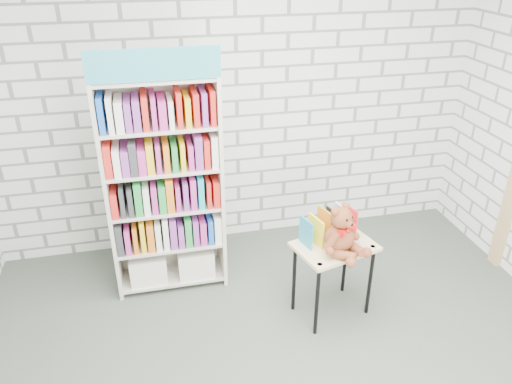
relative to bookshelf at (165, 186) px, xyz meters
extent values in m
plane|color=#404A3E|center=(0.73, -1.36, -0.94)|extent=(4.50, 4.50, 0.00)
cube|color=silver|center=(0.73, 0.64, 0.46)|extent=(4.50, 0.02, 2.80)
cube|color=beige|center=(-0.44, -0.01, -0.02)|extent=(0.03, 0.36, 1.84)
cube|color=beige|center=(0.44, -0.01, -0.02)|extent=(0.03, 0.36, 1.84)
cube|color=beige|center=(0.00, 0.16, -0.02)|extent=(0.92, 0.02, 1.84)
cube|color=teal|center=(0.00, -0.17, 1.01)|extent=(0.92, 0.02, 0.22)
cube|color=beige|center=(0.00, -0.01, -0.88)|extent=(0.86, 0.34, 0.03)
cube|color=beige|center=(0.00, -0.01, -0.53)|extent=(0.86, 0.34, 0.03)
cube|color=beige|center=(0.00, -0.01, -0.18)|extent=(0.86, 0.34, 0.03)
cube|color=beige|center=(0.00, -0.01, 0.16)|extent=(0.86, 0.34, 0.03)
cube|color=beige|center=(0.00, -0.01, 0.51)|extent=(0.86, 0.34, 0.03)
cube|color=beige|center=(0.00, -0.01, 0.88)|extent=(0.86, 0.34, 0.03)
cube|color=silver|center=(-0.20, -0.01, -0.74)|extent=(0.31, 0.30, 0.25)
cube|color=silver|center=(0.20, -0.01, -0.74)|extent=(0.31, 0.30, 0.25)
cube|color=orange|center=(0.00, -0.02, -0.40)|extent=(0.86, 0.30, 0.25)
cube|color=#BF338C|center=(0.00, -0.02, -0.05)|extent=(0.86, 0.30, 0.25)
cube|color=#19A5B2|center=(0.00, -0.02, 0.30)|extent=(0.86, 0.30, 0.25)
cube|color=white|center=(0.00, -0.02, 0.64)|extent=(0.86, 0.30, 0.25)
cube|color=#D9BD82|center=(1.21, -0.69, -0.31)|extent=(0.68, 0.55, 0.03)
cylinder|color=black|center=(1.01, -0.91, -0.63)|extent=(0.03, 0.03, 0.61)
cylinder|color=black|center=(0.93, -0.60, -0.63)|extent=(0.03, 0.03, 0.61)
cylinder|color=black|center=(1.50, -0.78, -0.63)|extent=(0.03, 0.03, 0.61)
cylinder|color=black|center=(1.41, -0.47, -0.63)|extent=(0.03, 0.03, 0.61)
cylinder|color=black|center=(1.02, -0.90, -0.30)|extent=(0.04, 0.04, 0.01)
cylinder|color=black|center=(1.48, -0.77, -0.30)|extent=(0.04, 0.04, 0.01)
cube|color=teal|center=(0.99, -0.65, -0.18)|extent=(0.06, 0.18, 0.25)
cube|color=yellow|center=(1.07, -0.63, -0.18)|extent=(0.06, 0.18, 0.25)
cube|color=orange|center=(1.15, -0.61, -0.18)|extent=(0.06, 0.18, 0.25)
cube|color=black|center=(1.22, -0.59, -0.18)|extent=(0.06, 0.18, 0.25)
cube|color=silver|center=(1.30, -0.57, -0.18)|extent=(0.06, 0.18, 0.25)
cube|color=red|center=(1.38, -0.55, -0.18)|extent=(0.06, 0.18, 0.25)
ellipsoid|color=brown|center=(1.21, -0.77, -0.19)|extent=(0.23, 0.19, 0.23)
sphere|color=brown|center=(1.21, -0.77, -0.01)|extent=(0.16, 0.16, 0.16)
sphere|color=brown|center=(1.15, -0.79, 0.05)|extent=(0.06, 0.06, 0.06)
sphere|color=brown|center=(1.25, -0.73, 0.05)|extent=(0.06, 0.06, 0.06)
sphere|color=brown|center=(1.24, -0.83, -0.04)|extent=(0.06, 0.06, 0.06)
sphere|color=black|center=(1.22, -0.84, 0.01)|extent=(0.02, 0.02, 0.02)
sphere|color=black|center=(1.27, -0.82, 0.01)|extent=(0.02, 0.02, 0.02)
sphere|color=black|center=(1.25, -0.86, -0.03)|extent=(0.02, 0.02, 0.02)
cylinder|color=brown|center=(1.12, -0.84, -0.15)|extent=(0.13, 0.08, 0.16)
cylinder|color=brown|center=(1.32, -0.73, -0.15)|extent=(0.11, 0.13, 0.16)
sphere|color=brown|center=(1.10, -0.87, -0.22)|extent=(0.06, 0.06, 0.06)
sphere|color=brown|center=(1.35, -0.73, -0.22)|extent=(0.06, 0.06, 0.06)
cylinder|color=brown|center=(1.20, -0.90, -0.26)|extent=(0.17, 0.17, 0.09)
cylinder|color=brown|center=(1.32, -0.84, -0.26)|extent=(0.10, 0.18, 0.09)
sphere|color=brown|center=(1.22, -0.98, -0.26)|extent=(0.08, 0.08, 0.08)
sphere|color=brown|center=(1.38, -0.89, -0.26)|extent=(0.08, 0.08, 0.08)
cone|color=red|center=(1.21, -0.85, -0.09)|extent=(0.09, 0.08, 0.06)
cone|color=red|center=(1.27, -0.81, -0.09)|extent=(0.09, 0.08, 0.06)
sphere|color=red|center=(1.24, -0.83, -0.09)|extent=(0.03, 0.03, 0.03)
camera|label=1|loc=(-0.09, -3.65, 1.81)|focal=35.00mm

